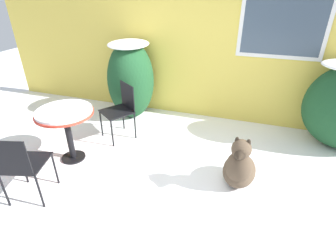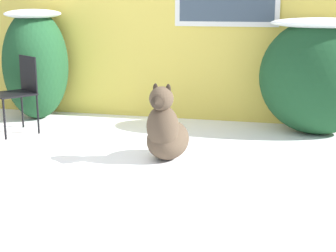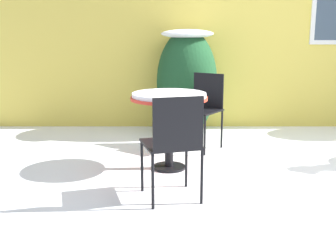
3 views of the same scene
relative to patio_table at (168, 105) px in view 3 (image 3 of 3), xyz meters
name	(u,v)px [view 3 (image 3 of 3)]	position (x,y,z in m)	size (l,w,h in m)	color
ground_plane	(302,174)	(1.33, -0.19, -0.66)	(16.00, 16.00, 0.00)	white
house_wall	(266,34)	(1.41, 2.01, 0.69)	(8.00, 0.10, 2.63)	#DBC14C
shrub_left	(186,80)	(0.24, 1.56, 0.08)	(0.82, 0.91, 1.41)	#194223
patio_table	(168,105)	(0.00, 0.00, 0.00)	(0.77, 0.77, 0.78)	black
patio_chair_near_table	(201,106)	(0.40, 0.82, -0.15)	(0.62, 0.62, 0.89)	black
patio_chair_far_side	(172,141)	(0.03, -0.85, -0.15)	(0.54, 0.54, 0.89)	black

